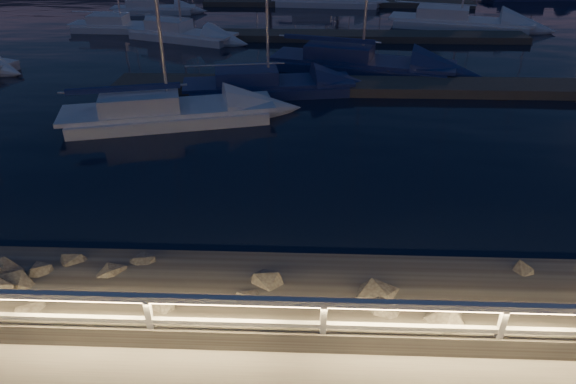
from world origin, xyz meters
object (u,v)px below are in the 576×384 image
sailboat_j (119,25)px  sailboat_i (151,8)px  sailboat_c (357,61)px  sailboat_f (264,84)px  sailboat_g (456,21)px  sailboat_b (163,110)px  guard_rail (439,316)px  sailboat_k (324,0)px  sailboat_e (179,33)px

sailboat_j → sailboat_i: bearing=88.2°
sailboat_c → sailboat_f: (-4.41, -3.72, -0.03)m
sailboat_g → sailboat_b: bearing=-115.2°
sailboat_f → sailboat_g: 18.54m
sailboat_f → guard_rail: bearing=-84.3°
sailboat_k → sailboat_b: bearing=-99.4°
sailboat_c → sailboat_e: 12.19m
sailboat_g → sailboat_f: bearing=-114.1°
guard_rail → sailboat_i: 36.93m
guard_rail → sailboat_k: bearing=91.6°
sailboat_f → sailboat_k: 22.67m
sailboat_j → guard_rail: bearing=-59.7°
guard_rail → sailboat_j: 31.49m
sailboat_b → sailboat_f: (3.59, 3.56, -0.02)m
guard_rail → sailboat_b: (-7.80, 11.95, -0.93)m
sailboat_b → sailboat_i: size_ratio=1.28×
sailboat_g → sailboat_i: 22.42m
sailboat_f → sailboat_i: bearing=109.1°
guard_rail → sailboat_e: 27.52m
sailboat_e → sailboat_i: sailboat_e is taller
guard_rail → sailboat_e: size_ratio=3.70×
sailboat_e → sailboat_i: bearing=136.3°
sailboat_k → sailboat_c: bearing=-81.0°
sailboat_c → sailboat_j: 17.24m
sailboat_c → sailboat_k: size_ratio=1.03×
sailboat_c → sailboat_g: sailboat_g is taller
sailboat_b → sailboat_g: (15.48, 17.79, 0.02)m
sailboat_b → sailboat_j: (-6.97, 15.86, -0.05)m
sailboat_b → sailboat_c: bearing=27.8°
guard_rail → sailboat_g: bearing=75.5°
sailboat_g → sailboat_c: bearing=-109.6°
sailboat_i → sailboat_j: (-0.45, -6.23, -0.00)m
sailboat_c → sailboat_g: 12.90m
guard_rail → sailboat_i: (-14.32, 34.03, -0.97)m
sailboat_e → sailboat_g: sailboat_g is taller
sailboat_c → sailboat_j: sailboat_c is taller
sailboat_e → guard_rail: bearing=-47.5°
sailboat_c → sailboat_g: bearing=69.7°
sailboat_c → sailboat_j: size_ratio=1.34×
sailboat_b → sailboat_k: bearing=61.0°
guard_rail → sailboat_c: bearing=89.4°
sailboat_e → sailboat_c: bearing=-10.4°
sailboat_k → sailboat_j: bearing=-138.3°
sailboat_j → sailboat_e: bearing=-24.4°
sailboat_g → sailboat_i: bearing=-175.2°
sailboat_i → sailboat_k: bearing=11.3°
sailboat_f → sailboat_g: sailboat_g is taller
guard_rail → sailboat_j: bearing=118.0°
sailboat_c → sailboat_i: size_ratio=1.44×
sailboat_b → sailboat_i: 23.03m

